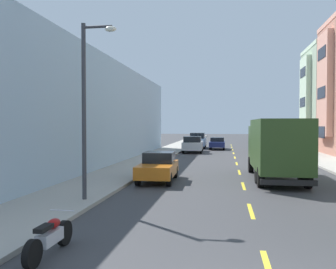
# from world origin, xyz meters

# --- Properties ---
(ground_plane) EXTENTS (160.00, 160.00, 0.00)m
(ground_plane) POSITION_xyz_m (0.00, 30.00, 0.00)
(ground_plane) COLOR #38383A
(sidewalk_left) EXTENTS (3.20, 120.00, 0.14)m
(sidewalk_left) POSITION_xyz_m (-7.10, 28.00, 0.07)
(sidewalk_left) COLOR #A39E93
(sidewalk_left) RESTS_ON ground_plane
(sidewalk_right) EXTENTS (3.20, 120.00, 0.14)m
(sidewalk_right) POSITION_xyz_m (7.10, 28.00, 0.07)
(sidewalk_right) COLOR #A39E93
(sidewalk_right) RESTS_ON ground_plane
(lane_centerline_dashes) EXTENTS (0.14, 47.20, 0.01)m
(lane_centerline_dashes) POSITION_xyz_m (0.00, 24.50, 0.00)
(lane_centerline_dashes) COLOR yellow
(lane_centerline_dashes) RESTS_ON ground_plane
(apartment_block_opposite) EXTENTS (10.00, 36.00, 7.62)m
(apartment_block_opposite) POSITION_xyz_m (-13.70, 20.00, 3.81)
(apartment_block_opposite) COLOR #9EB7CC
(apartment_block_opposite) RESTS_ON ground_plane
(street_lamp) EXTENTS (1.35, 0.28, 6.57)m
(street_lamp) POSITION_xyz_m (-5.94, 7.30, 3.96)
(street_lamp) COLOR #38383D
(street_lamp) RESTS_ON sidewalk_left
(delivery_box_truck) EXTENTS (2.49, 7.47, 3.21)m
(delivery_box_truck) POSITION_xyz_m (1.80, 14.12, 1.85)
(delivery_box_truck) COLOR #2D471E
(delivery_box_truck) RESTS_ON ground_plane
(parked_suv_burgundy) EXTENTS (2.03, 4.83, 1.93)m
(parked_suv_burgundy) POSITION_xyz_m (4.37, 32.42, 0.99)
(parked_suv_burgundy) COLOR maroon
(parked_suv_burgundy) RESTS_ON ground_plane
(parked_wagon_charcoal) EXTENTS (1.93, 4.74, 1.50)m
(parked_wagon_charcoal) POSITION_xyz_m (4.34, 41.10, 0.80)
(parked_wagon_charcoal) COLOR #333338
(parked_wagon_charcoal) RESTS_ON ground_plane
(parked_suv_sky) EXTENTS (1.98, 4.81, 1.93)m
(parked_suv_sky) POSITION_xyz_m (-4.28, 39.55, 0.99)
(parked_suv_sky) COLOR #7A9EC6
(parked_suv_sky) RESTS_ON ground_plane
(parked_pickup_silver) EXTENTS (2.14, 5.35, 1.73)m
(parked_pickup_silver) POSITION_xyz_m (-4.25, 32.47, 0.83)
(parked_pickup_silver) COLOR #B2B5BA
(parked_pickup_silver) RESTS_ON ground_plane
(parked_wagon_black) EXTENTS (1.88, 4.72, 1.50)m
(parked_wagon_black) POSITION_xyz_m (4.28, 53.58, 0.80)
(parked_wagon_black) COLOR black
(parked_wagon_black) RESTS_ON ground_plane
(parked_hatchback_orange) EXTENTS (1.86, 4.05, 1.50)m
(parked_hatchback_orange) POSITION_xyz_m (-4.32, 12.83, 0.76)
(parked_hatchback_orange) COLOR orange
(parked_hatchback_orange) RESTS_ON ground_plane
(moving_navy_sedan) EXTENTS (1.80, 4.50, 1.43)m
(moving_navy_sedan) POSITION_xyz_m (-1.80, 37.76, 0.75)
(moving_navy_sedan) COLOR navy
(moving_navy_sedan) RESTS_ON ground_plane
(parked_motorcycle) EXTENTS (0.62, 2.05, 0.90)m
(parked_motorcycle) POSITION_xyz_m (-4.75, 2.03, 0.41)
(parked_motorcycle) COLOR black
(parked_motorcycle) RESTS_ON ground_plane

